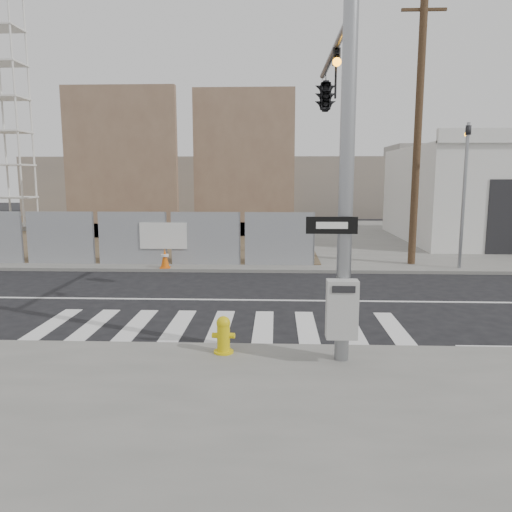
{
  "coord_description": "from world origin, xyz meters",
  "views": [
    {
      "loc": [
        1.28,
        -13.66,
        3.48
      ],
      "look_at": [
        0.76,
        -0.83,
        1.4
      ],
      "focal_mm": 35.0,
      "sensor_mm": 36.0,
      "label": 1
    }
  ],
  "objects_px": {
    "fire_hydrant": "(223,335)",
    "traffic_cone_d": "(165,258)",
    "signal_pole": "(331,117)",
    "crane_tower": "(7,82)",
    "traffic_cone_c": "(58,253)"
  },
  "relations": [
    {
      "from": "traffic_cone_c",
      "to": "traffic_cone_d",
      "type": "height_order",
      "value": "traffic_cone_d"
    },
    {
      "from": "signal_pole",
      "to": "traffic_cone_d",
      "type": "height_order",
      "value": "signal_pole"
    },
    {
      "from": "signal_pole",
      "to": "fire_hydrant",
      "type": "height_order",
      "value": "signal_pole"
    },
    {
      "from": "signal_pole",
      "to": "fire_hydrant",
      "type": "bearing_deg",
      "value": -131.38
    },
    {
      "from": "crane_tower",
      "to": "signal_pole",
      "type": "bearing_deg",
      "value": -47.43
    },
    {
      "from": "traffic_cone_c",
      "to": "fire_hydrant",
      "type": "bearing_deg",
      "value": -52.64
    },
    {
      "from": "fire_hydrant",
      "to": "traffic_cone_d",
      "type": "distance_m",
      "value": 9.3
    },
    {
      "from": "signal_pole",
      "to": "traffic_cone_d",
      "type": "distance_m",
      "value": 9.26
    },
    {
      "from": "crane_tower",
      "to": "traffic_cone_c",
      "type": "xyz_separation_m",
      "value": [
        7.72,
        -11.64,
        -8.58
      ]
    },
    {
      "from": "signal_pole",
      "to": "traffic_cone_d",
      "type": "relative_size",
      "value": 9.69
    },
    {
      "from": "crane_tower",
      "to": "fire_hydrant",
      "type": "bearing_deg",
      "value": -54.65
    },
    {
      "from": "fire_hydrant",
      "to": "traffic_cone_c",
      "type": "xyz_separation_m",
      "value": [
        -7.56,
        9.91,
        -0.03
      ]
    },
    {
      "from": "traffic_cone_c",
      "to": "traffic_cone_d",
      "type": "distance_m",
      "value": 4.62
    },
    {
      "from": "fire_hydrant",
      "to": "traffic_cone_c",
      "type": "relative_size",
      "value": 1.07
    },
    {
      "from": "crane_tower",
      "to": "traffic_cone_d",
      "type": "xyz_separation_m",
      "value": [
        12.21,
        -12.78,
        -8.55
      ]
    }
  ]
}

